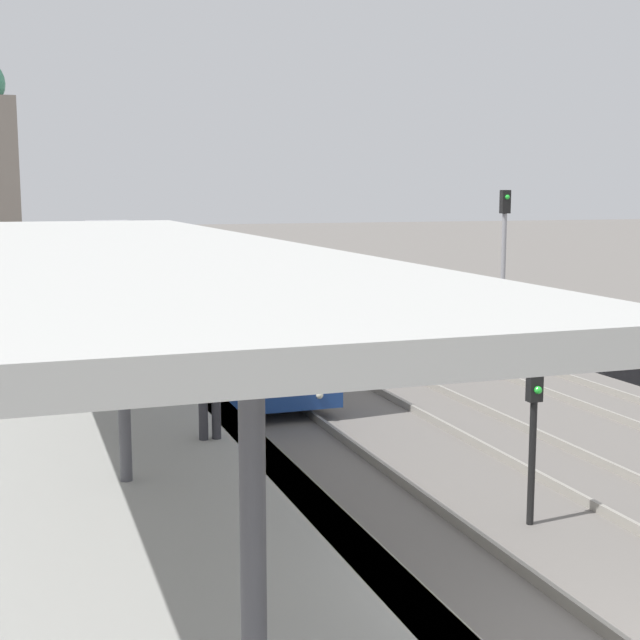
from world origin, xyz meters
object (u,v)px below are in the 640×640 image
(person_on_platform, at_px, (209,378))
(train_near, at_px, (152,270))
(signal_post_near, at_px, (533,435))
(signal_mast_far, at_px, (504,248))

(person_on_platform, height_order, train_near, train_near)
(person_on_platform, distance_m, signal_post_near, 4.80)
(train_near, bearing_deg, signal_mast_far, -47.61)
(person_on_platform, xyz_separation_m, signal_post_near, (4.04, -2.53, -0.58))
(signal_post_near, bearing_deg, train_near, 94.26)
(person_on_platform, bearing_deg, signal_post_near, -32.04)
(signal_post_near, xyz_separation_m, signal_mast_far, (7.38, 13.26, 1.68))
(person_on_platform, height_order, signal_post_near, person_on_platform)
(signal_post_near, height_order, signal_mast_far, signal_mast_far)
(train_near, height_order, signal_mast_far, signal_mast_far)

